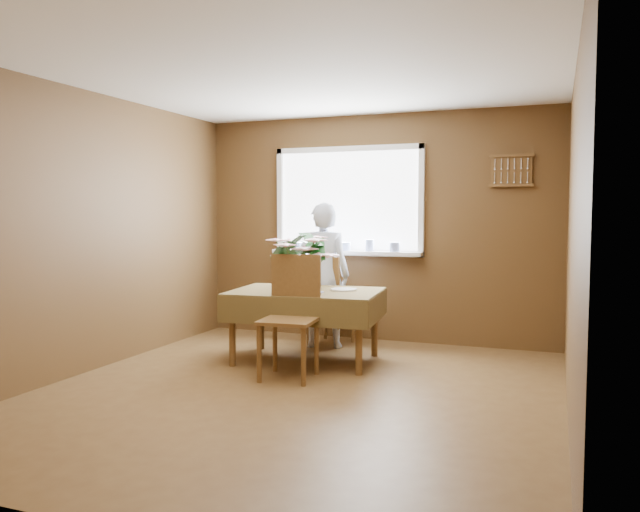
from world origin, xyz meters
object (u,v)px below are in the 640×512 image
at_px(dining_table, 306,299).
at_px(chair_far, 327,296).
at_px(seated_woman, 323,275).
at_px(flower_bouquet, 303,257).
at_px(chair_near, 292,311).

height_order(dining_table, chair_far, chair_far).
distance_m(chair_far, seated_woman, 0.27).
xyz_separation_m(dining_table, flower_bouquet, (0.04, -0.18, 0.41)).
height_order(dining_table, flower_bouquet, flower_bouquet).
bearing_deg(flower_bouquet, chair_near, -82.58).
relative_size(chair_far, chair_near, 0.91).
bearing_deg(chair_far, seated_woman, 100.49).
xyz_separation_m(chair_far, flower_bouquet, (0.11, -0.95, 0.49)).
relative_size(dining_table, flower_bouquet, 2.50).
bearing_deg(flower_bouquet, seated_woman, 97.21).
xyz_separation_m(chair_near, seated_woman, (-0.15, 1.19, 0.20)).
relative_size(chair_far, seated_woman, 0.63).
height_order(chair_near, seated_woman, seated_woman).
height_order(chair_far, flower_bouquet, flower_bouquet).
bearing_deg(chair_far, dining_table, 104.76).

